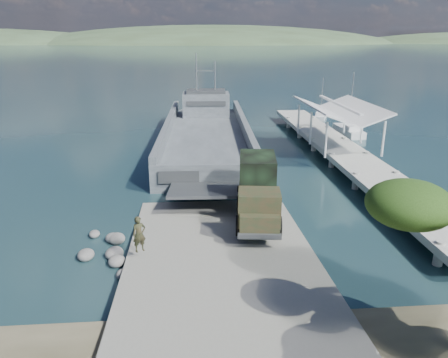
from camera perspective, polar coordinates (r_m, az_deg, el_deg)
ground at (r=24.53m, az=-0.50°, el=-9.91°), size 1400.00×1400.00×0.00m
boat_ramp at (r=23.53m, az=-0.32°, el=-10.52°), size 10.00×18.00×0.50m
shoreline_rocks at (r=25.36m, az=-14.90°, el=-9.58°), size 3.20×5.60×0.90m
distant_headlands at (r=583.93m, az=0.51°, el=17.28°), size 1000.00×240.00×48.00m
pier at (r=44.00m, az=14.87°, el=4.61°), size 6.40×44.00×6.10m
landing_craft at (r=47.23m, az=-2.30°, el=5.18°), size 9.87×34.60×10.19m
military_truck at (r=27.49m, az=4.43°, el=-1.44°), size 3.40×8.14×3.67m
soldier at (r=23.22m, az=-10.96°, el=-7.96°), size 0.83×0.71×1.91m
sailboat_near at (r=55.51m, az=16.03°, el=6.03°), size 2.03×6.32×7.62m
sailboat_far at (r=65.27m, az=12.50°, el=8.00°), size 3.11×5.05×5.93m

